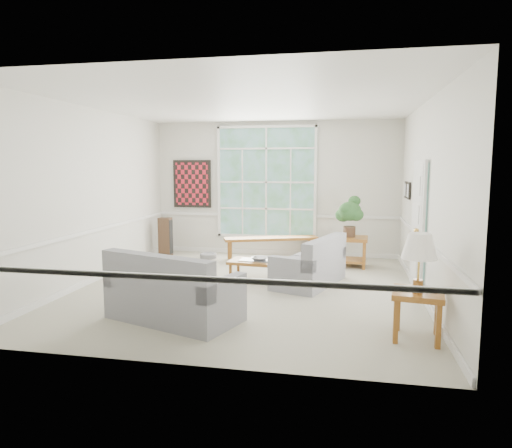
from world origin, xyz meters
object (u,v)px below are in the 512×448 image
Objects in this scene: coffee_table at (257,271)px; end_table at (352,252)px; side_table at (417,315)px; loveseat_right at (309,260)px; loveseat_front at (174,285)px.

end_table is (1.65, 1.50, 0.12)m from coffee_table.
end_table is 3.89m from side_table.
coffee_table is 3.30m from side_table.
loveseat_right is 2.65× the size of side_table.
loveseat_right is 1.56× the size of coffee_table.
loveseat_right reaches higher than end_table.
end_table is at bearing 83.43° from loveseat_right.
loveseat_front reaches higher than end_table.
loveseat_right reaches higher than coffee_table.
loveseat_front reaches higher than coffee_table.
end_table reaches higher than coffee_table.
coffee_table is (0.68, 2.20, -0.28)m from loveseat_front.
coffee_table is 1.70× the size of side_table.
loveseat_front is (-1.59, -2.16, 0.05)m from loveseat_right.
loveseat_front is at bearing -107.04° from loveseat_right.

